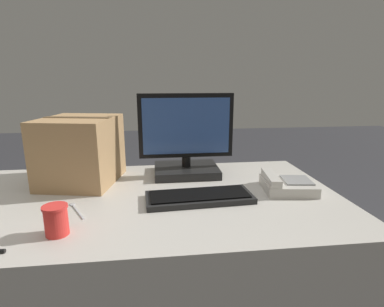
% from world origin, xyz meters
% --- Properties ---
extents(office_desk, '(1.80, 0.90, 0.74)m').
position_xyz_m(office_desk, '(0.00, 0.00, 0.37)').
color(office_desk, beige).
rests_on(office_desk, ground_plane).
extents(monitor, '(0.47, 0.25, 0.41)m').
position_xyz_m(monitor, '(0.29, 0.27, 0.90)').
color(monitor, black).
rests_on(monitor, office_desk).
extents(keyboard, '(0.43, 0.19, 0.03)m').
position_xyz_m(keyboard, '(0.31, -0.07, 0.75)').
color(keyboard, black).
rests_on(keyboard, office_desk).
extents(desk_phone, '(0.23, 0.23, 0.07)m').
position_xyz_m(desk_phone, '(0.70, -0.01, 0.77)').
color(desk_phone, beige).
rests_on(desk_phone, office_desk).
extents(paper_cup_right, '(0.08, 0.08, 0.10)m').
position_xyz_m(paper_cup_right, '(-0.17, -0.29, 0.79)').
color(paper_cup_right, red).
rests_on(paper_cup_right, office_desk).
extents(spoon, '(0.09, 0.16, 0.00)m').
position_xyz_m(spoon, '(-0.17, -0.10, 0.74)').
color(spoon, silver).
rests_on(spoon, office_desk).
extents(cardboard_box, '(0.37, 0.41, 0.31)m').
position_xyz_m(cardboard_box, '(-0.21, 0.22, 0.89)').
color(cardboard_box, tan).
rests_on(cardboard_box, office_desk).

